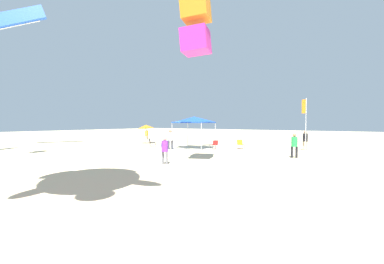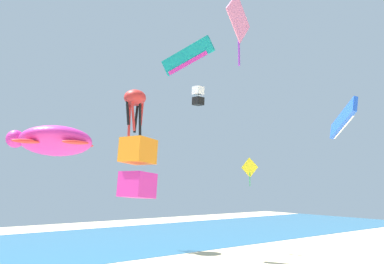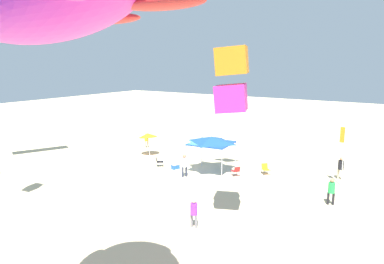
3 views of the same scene
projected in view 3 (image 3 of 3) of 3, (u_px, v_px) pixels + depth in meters
ground at (195, 171)px, 28.81m from camera, size 120.00×120.00×0.10m
canopy_tent at (211, 140)px, 27.68m from camera, size 3.34×3.17×2.95m
beach_umbrella at (148, 135)px, 33.05m from camera, size 1.80×1.77×2.25m
folding_chair_facing_ocean at (265, 168)px, 27.77m from camera, size 0.80×0.81×0.82m
folding_chair_near_cooler at (236, 170)px, 27.21m from camera, size 0.81×0.78×0.82m
folding_chair_left_of_tent at (159, 161)px, 29.82m from camera, size 0.81×0.79×0.82m
cooler_box at (175, 167)px, 29.16m from camera, size 0.60×0.72×0.40m
banner_flag at (343, 150)px, 24.70m from camera, size 0.36×0.06×4.34m
person_watching_sky at (341, 166)px, 26.40m from camera, size 0.44×0.41×1.72m
person_near_umbrella at (194, 211)px, 18.72m from camera, size 0.43×0.38×1.60m
person_beachcomber at (184, 164)px, 27.02m from camera, size 0.42×0.42×1.76m
person_kite_handler at (331, 189)px, 21.71m from camera, size 0.43×0.40×1.68m
person_far_stroller at (146, 139)px, 36.24m from camera, size 0.38×0.42×1.59m
kite_box_orange at (231, 80)px, 17.07m from camera, size 1.95×1.88×3.18m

